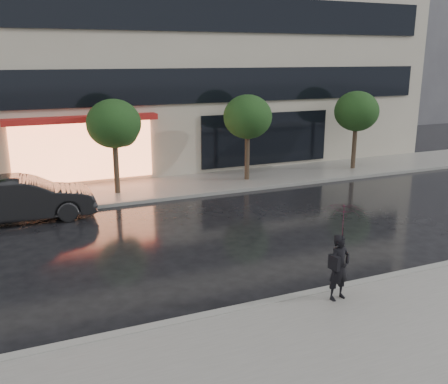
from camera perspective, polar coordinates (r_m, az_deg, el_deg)
ground at (r=13.53m, az=9.80°, el=-9.49°), size 120.00×120.00×0.00m
sidewalk_near at (r=11.25m, az=19.14°, el=-15.24°), size 60.00×4.50×0.12m
sidewalk_far at (r=22.29m, az=-4.61°, el=0.76°), size 60.00×3.50×0.12m
curb_near at (r=12.76m, az=12.29°, el=-10.86°), size 60.00×0.25×0.14m
curb_far at (r=20.69m, az=-3.04°, el=-0.33°), size 60.00×0.25×0.14m
bg_building_right at (r=50.47m, az=18.18°, el=17.21°), size 12.00×12.00×16.00m
tree_mid_west at (r=20.80m, az=-12.33°, el=7.45°), size 2.20×2.20×3.99m
tree_mid_east at (r=22.71m, az=2.82°, el=8.41°), size 2.20×2.20×3.99m
tree_far_east at (r=25.91m, az=14.97°, el=8.76°), size 2.20×2.20×3.99m
parked_car at (r=18.83m, az=-21.83°, el=-0.73°), size 4.82×1.80×1.57m
pedestrian_with_umbrella at (r=11.68m, az=13.39°, el=-4.91°), size 1.12×1.14×2.31m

